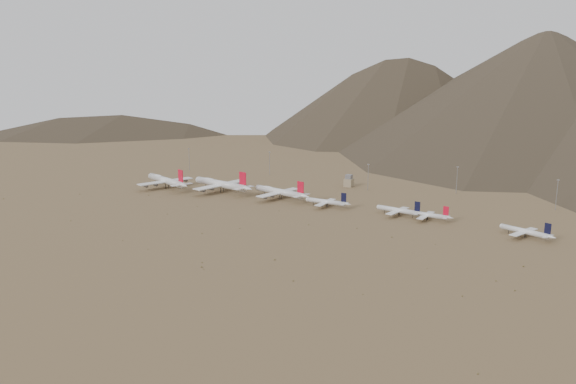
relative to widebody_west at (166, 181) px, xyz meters
The scene contains 16 objects.
ground 125.20m from the widebody_west, 11.51° to the right, with size 3000.00×3000.00×0.00m, color olive.
mountain_ridge 894.99m from the widebody_west, 82.03° to the left, with size 4400.00×1000.00×300.00m.
widebody_west is the anchor object (origin of this frame).
widebody_centre 58.67m from the widebody_west, 11.59° to the left, with size 75.67×59.24×22.71m.
widebody_east 121.25m from the widebody_west, ahead, with size 63.66×49.98×19.17m.
narrowbody_a 171.07m from the widebody_west, ahead, with size 42.14×30.07×13.91m.
narrowbody_b 233.71m from the widebody_west, ahead, with size 41.83×30.45×13.88m.
narrowbody_c 256.75m from the widebody_west, ahead, with size 38.71×27.81×12.77m.
narrowbody_d 328.73m from the widebody_west, ahead, with size 38.88×29.16×13.52m.
control_tower 179.68m from the widebody_west, 31.95° to the left, with size 8.00×8.00×12.00m.
mast_far_west 99.69m from the widebody_west, 116.47° to the left, with size 2.00×0.60×25.70m.
mast_west 122.63m from the widebody_west, 65.79° to the left, with size 2.00×0.60×25.70m.
mast_centre 196.33m from the widebody_west, 26.65° to the left, with size 2.00×0.60×25.70m.
mast_east 278.11m from the widebody_west, 24.58° to the left, with size 2.00×0.60×25.70m.
mast_far_east 351.63m from the widebody_west, 15.05° to the left, with size 2.00×0.60×25.70m.
desert_scrub 169.91m from the widebody_west, 38.82° to the right, with size 432.46×181.46×0.85m.
Camera 1 is at (246.89, -384.27, 113.29)m, focal length 35.00 mm.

